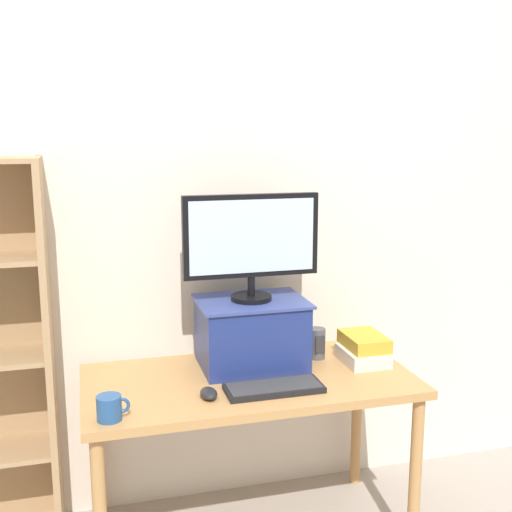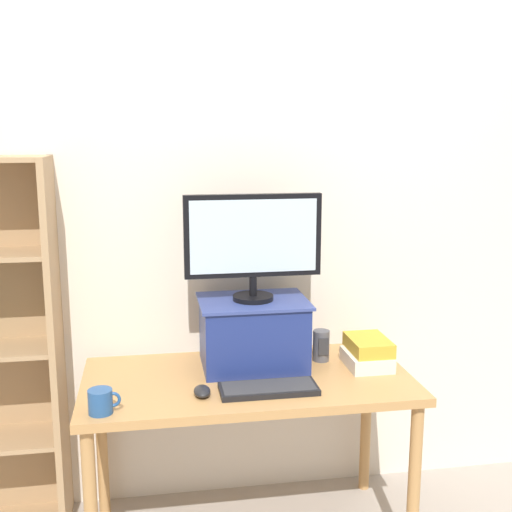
{
  "view_description": "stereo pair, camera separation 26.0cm",
  "coord_description": "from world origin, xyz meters",
  "px_view_note": "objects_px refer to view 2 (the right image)",
  "views": [
    {
      "loc": [
        -0.64,
        -2.41,
        1.74
      ],
      "look_at": [
        0.04,
        0.05,
        1.23
      ],
      "focal_mm": 45.0,
      "sensor_mm": 36.0,
      "label": 1
    },
    {
      "loc": [
        -0.38,
        -2.47,
        1.74
      ],
      "look_at": [
        0.04,
        0.05,
        1.23
      ],
      "focal_mm": 45.0,
      "sensor_mm": 36.0,
      "label": 2
    }
  ],
  "objects_px": {
    "desk": "(248,395)",
    "desk_speaker": "(321,346)",
    "computer_monitor": "(253,241)",
    "keyboard": "(269,389)",
    "coffee_mug": "(101,401)",
    "riser_box": "(253,331)",
    "computer_mouse": "(202,391)",
    "book_stack": "(368,352)"
  },
  "relations": [
    {
      "from": "desk",
      "to": "desk_speaker",
      "type": "bearing_deg",
      "value": 21.07
    },
    {
      "from": "computer_monitor",
      "to": "keyboard",
      "type": "bearing_deg",
      "value": -87.38
    },
    {
      "from": "desk",
      "to": "keyboard",
      "type": "height_order",
      "value": "keyboard"
    },
    {
      "from": "desk",
      "to": "desk_speaker",
      "type": "distance_m",
      "value": 0.4
    },
    {
      "from": "desk_speaker",
      "to": "coffee_mug",
      "type": "bearing_deg",
      "value": -157.17
    },
    {
      "from": "riser_box",
      "to": "desk",
      "type": "bearing_deg",
      "value": -109.36
    },
    {
      "from": "desk",
      "to": "desk_speaker",
      "type": "height_order",
      "value": "desk_speaker"
    },
    {
      "from": "keyboard",
      "to": "desk_speaker",
      "type": "xyz_separation_m",
      "value": [
        0.29,
        0.3,
        0.06
      ]
    },
    {
      "from": "desk",
      "to": "coffee_mug",
      "type": "relative_size",
      "value": 11.49
    },
    {
      "from": "computer_monitor",
      "to": "computer_mouse",
      "type": "bearing_deg",
      "value": -130.74
    },
    {
      "from": "riser_box",
      "to": "book_stack",
      "type": "relative_size",
      "value": 1.92
    },
    {
      "from": "riser_box",
      "to": "coffee_mug",
      "type": "distance_m",
      "value": 0.73
    },
    {
      "from": "riser_box",
      "to": "coffee_mug",
      "type": "xyz_separation_m",
      "value": [
        -0.62,
        -0.38,
        -0.11
      ]
    },
    {
      "from": "coffee_mug",
      "to": "computer_monitor",
      "type": "bearing_deg",
      "value": 31.47
    },
    {
      "from": "computer_monitor",
      "to": "desk",
      "type": "bearing_deg",
      "value": -109.58
    },
    {
      "from": "keyboard",
      "to": "computer_mouse",
      "type": "height_order",
      "value": "computer_mouse"
    },
    {
      "from": "computer_monitor",
      "to": "keyboard",
      "type": "xyz_separation_m",
      "value": [
        0.01,
        -0.29,
        -0.54
      ]
    },
    {
      "from": "riser_box",
      "to": "computer_monitor",
      "type": "relative_size",
      "value": 0.8
    },
    {
      "from": "riser_box",
      "to": "coffee_mug",
      "type": "bearing_deg",
      "value": -148.43
    },
    {
      "from": "riser_box",
      "to": "book_stack",
      "type": "distance_m",
      "value": 0.5
    },
    {
      "from": "riser_box",
      "to": "keyboard",
      "type": "distance_m",
      "value": 0.32
    },
    {
      "from": "desk_speaker",
      "to": "book_stack",
      "type": "bearing_deg",
      "value": -28.11
    },
    {
      "from": "book_stack",
      "to": "desk_speaker",
      "type": "bearing_deg",
      "value": 151.89
    },
    {
      "from": "keyboard",
      "to": "desk_speaker",
      "type": "bearing_deg",
      "value": 45.68
    },
    {
      "from": "computer_monitor",
      "to": "computer_mouse",
      "type": "distance_m",
      "value": 0.65
    },
    {
      "from": "keyboard",
      "to": "coffee_mug",
      "type": "bearing_deg",
      "value": -171.99
    },
    {
      "from": "coffee_mug",
      "to": "desk_speaker",
      "type": "height_order",
      "value": "desk_speaker"
    },
    {
      "from": "desk",
      "to": "computer_mouse",
      "type": "relative_size",
      "value": 12.97
    },
    {
      "from": "computer_mouse",
      "to": "book_stack",
      "type": "xyz_separation_m",
      "value": [
        0.73,
        0.2,
        0.04
      ]
    },
    {
      "from": "desk",
      "to": "computer_monitor",
      "type": "distance_m",
      "value": 0.64
    },
    {
      "from": "keyboard",
      "to": "coffee_mug",
      "type": "relative_size",
      "value": 3.26
    },
    {
      "from": "coffee_mug",
      "to": "desk_speaker",
      "type": "distance_m",
      "value": 1.0
    },
    {
      "from": "desk",
      "to": "riser_box",
      "type": "relative_size",
      "value": 2.92
    },
    {
      "from": "riser_box",
      "to": "desk_speaker",
      "type": "bearing_deg",
      "value": 1.74
    },
    {
      "from": "computer_monitor",
      "to": "coffee_mug",
      "type": "bearing_deg",
      "value": -148.53
    },
    {
      "from": "computer_mouse",
      "to": "coffee_mug",
      "type": "bearing_deg",
      "value": -166.01
    },
    {
      "from": "desk",
      "to": "computer_mouse",
      "type": "bearing_deg",
      "value": -141.35
    },
    {
      "from": "keyboard",
      "to": "computer_mouse",
      "type": "xyz_separation_m",
      "value": [
        -0.26,
        0.0,
        0.01
      ]
    },
    {
      "from": "desk",
      "to": "desk_speaker",
      "type": "relative_size",
      "value": 9.84
    },
    {
      "from": "computer_mouse",
      "to": "desk_speaker",
      "type": "relative_size",
      "value": 0.76
    },
    {
      "from": "keyboard",
      "to": "book_stack",
      "type": "bearing_deg",
      "value": 23.21
    },
    {
      "from": "computer_monitor",
      "to": "keyboard",
      "type": "height_order",
      "value": "computer_monitor"
    }
  ]
}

